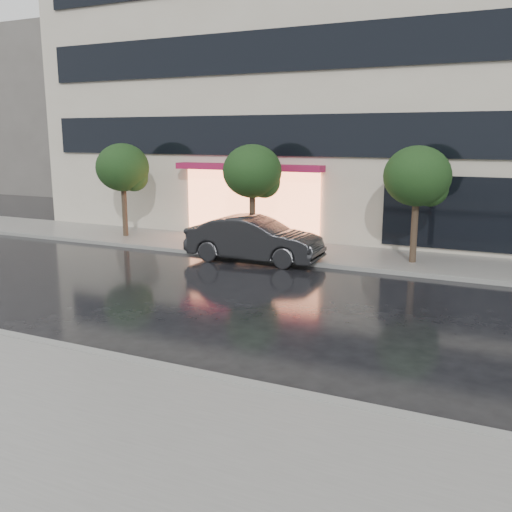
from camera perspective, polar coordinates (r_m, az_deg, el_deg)
The scene contains 11 objects.
ground at distance 11.95m, azimuth -8.47°, elevation -9.25°, with size 120.00×120.00×0.00m, color black.
sidewalk_near at distance 9.65m, azimuth -19.65°, elevation -14.83°, with size 60.00×4.50×0.12m, color slate.
sidewalk_far at distance 20.88m, azimuth 7.37°, elevation 0.15°, with size 60.00×3.50×0.12m, color slate.
curb_near at distance 11.18m, azimuth -11.38°, elevation -10.52°, with size 60.00×0.25×0.14m, color gray.
curb_far at distance 19.26m, azimuth 5.74°, elevation -0.78°, with size 60.00×0.25×0.14m, color gray.
office_building at distance 28.28m, azimuth 13.16°, elevation 21.24°, with size 30.00×12.76×18.00m.
bg_building_left at distance 49.18m, azimuth -19.28°, elevation 13.30°, with size 14.00×10.00×12.00m, color #59544F.
tree_far_west at distance 24.58m, azimuth -13.04°, elevation 8.45°, with size 2.20×2.20×3.99m.
tree_mid_west at distance 21.38m, azimuth -0.19°, elevation 8.27°, with size 2.20×2.20×3.99m.
tree_mid_east at distance 19.55m, azimuth 16.01°, elevation 7.47°, with size 2.20×2.20×3.99m.
parked_car at distance 19.73m, azimuth -0.17°, elevation 1.69°, with size 1.65×4.74×1.56m, color black.
Camera 1 is at (6.31, -9.19, 4.30)m, focal length 40.00 mm.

